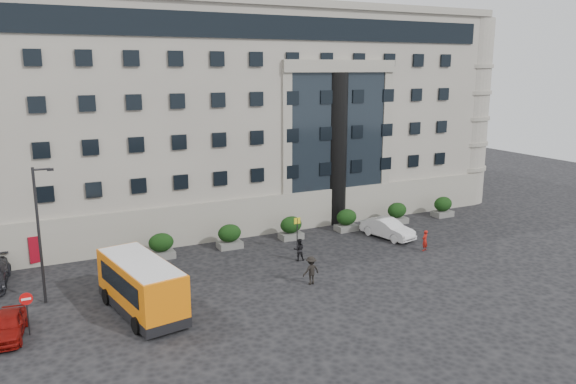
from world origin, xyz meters
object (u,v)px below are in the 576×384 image
Objects in this scene: pedestrian_c at (311,270)px; minibus at (141,284)px; street_lamp at (40,230)px; pedestrian_a at (425,240)px; hedge_e at (397,213)px; white_taxi at (388,228)px; parked_car_a at (8,325)px; hedge_f at (443,207)px; red_truck at (33,233)px; hedge_d at (347,220)px; hedge_a at (161,246)px; parked_car_d at (7,247)px; hedge_c at (291,228)px; hedge_b at (230,236)px; pedestrian_b at (299,250)px; no_entry_sign at (27,305)px; bus_stop_sign at (297,228)px.

minibus is at bearing -9.74° from pedestrian_c.
street_lamp reaches higher than pedestrian_a.
minibus is at bearing -160.30° from hedge_e.
pedestrian_a is (0.53, -3.90, 0.02)m from white_taxi.
parked_car_a is 0.84× the size of white_taxi.
hedge_f is 34.45m from street_lamp.
red_truck reaches higher than pedestrian_a.
minibus is at bearing -155.44° from hedge_d.
hedge_a reaches higher than parked_car_a.
hedge_c is at bearing -6.00° from parked_car_d.
minibus is at bearing -147.74° from hedge_c.
minibus reaches higher than parked_car_d.
minibus is at bearing -134.41° from hedge_b.
pedestrian_b is at bearing -0.15° from street_lamp.
hedge_f is 30.48m from minibus.
hedge_a and hedge_e have the same top height.
street_lamp is at bearing 75.28° from no_entry_sign.
pedestrian_c is (-10.78, -2.03, 0.12)m from pedestrian_a.
pedestrian_b is at bearing 20.21° from parked_car_a.
no_entry_sign is 0.31× the size of minibus.
hedge_d is 1.00× the size of hedge_e.
hedge_e is at bearing 0.00° from hedge_a.
red_truck is (-0.17, 9.85, -2.80)m from street_lamp.
hedge_e is 13.13m from pedestrian_b.
pedestrian_a is (18.00, -7.08, -0.14)m from hedge_a.
hedge_a is at bearing 156.96° from white_taxi.
street_lamp reaches higher than red_truck.
no_entry_sign is 14.51m from parked_car_d.
no_entry_sign is 13.91m from red_truck.
hedge_d is (15.60, 0.00, 0.00)m from hedge_a.
hedge_d is 0.30× the size of red_truck.
hedge_c is 0.24× the size of minibus.
hedge_e is 0.30× the size of red_truck.
hedge_b is at bearing 38.32° from parked_car_a.
white_taxi is (25.41, 1.62, -3.60)m from street_lamp.
no_entry_sign is (-24.60, -8.84, 0.72)m from hedge_d.
hedge_c is 19.27m from street_lamp.
hedge_a is 0.41× the size of parked_car_d.
hedge_a reaches higher than pedestrian_c.
no_entry_sign is at bearing -19.04° from pedestrian_a.
hedge_a is at bearing 180.00° from hedge_c.
bus_stop_sign is at bearing -49.49° from pedestrian_a.
minibus is (-3.23, -8.61, 0.73)m from hedge_a.
pedestrian_a is at bearing -170.65° from pedestrian_b.
street_lamp is at bearing -170.52° from hedge_e.
no_entry_sign is at bearing -161.92° from bus_stop_sign.
red_truck is 2.10m from parked_car_d.
white_taxi is at bearing -136.29° from hedge_e.
no_entry_sign is 27.07m from pedestrian_a.
street_lamp reaches higher than pedestrian_b.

